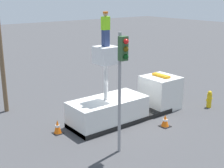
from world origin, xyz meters
TOP-DOWN VIEW (x-y plane):
  - ground_plane at (0.00, 0.00)m, footprint 120.00×120.00m
  - bucket_truck at (0.48, 0.00)m, footprint 7.22×2.08m
  - worker at (-1.10, 0.00)m, footprint 0.40×0.26m
  - traffic_light_pole at (-2.45, -2.94)m, footprint 0.34×0.57m
  - fire_hydrant at (5.60, -1.85)m, footprint 0.54×0.30m
  - traffic_cone_rear at (-3.77, 0.57)m, footprint 0.49×0.49m
  - traffic_cone_curbside at (1.22, -2.21)m, footprint 0.53×0.53m

SIDE VIEW (x-z plane):
  - ground_plane at x=0.00m, z-range 0.00..0.00m
  - traffic_cone_curbside at x=1.22m, z-range -0.02..0.66m
  - traffic_cone_rear at x=-3.77m, z-range -0.02..0.72m
  - fire_hydrant at x=5.60m, z-range -0.01..1.07m
  - bucket_truck at x=0.48m, z-range -1.29..3.02m
  - traffic_light_pole at x=-2.45m, z-range 1.12..6.51m
  - worker at x=-1.10m, z-range 4.31..6.05m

